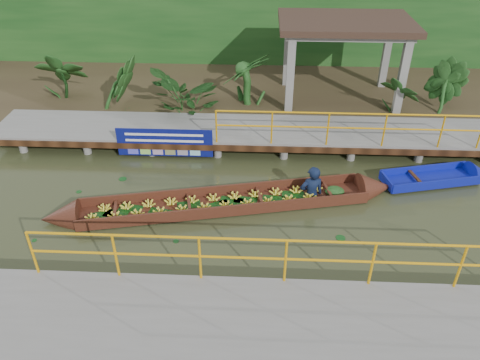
{
  "coord_description": "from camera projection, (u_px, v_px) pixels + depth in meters",
  "views": [
    {
      "loc": [
        0.26,
        -9.52,
        7.17
      ],
      "look_at": [
        -0.22,
        0.5,
        0.6
      ],
      "focal_mm": 35.0,
      "sensor_mm": 36.0,
      "label": 1
    }
  ],
  "objects": [
    {
      "name": "ground",
      "position": [
        248.0,
        211.0,
        11.9
      ],
      "size": [
        80.0,
        80.0,
        0.0
      ],
      "primitive_type": "plane",
      "color": "#292F17",
      "rests_on": "ground"
    },
    {
      "name": "near_dock",
      "position": [
        297.0,
        343.0,
        8.18
      ],
      "size": [
        18.0,
        2.4,
        1.73
      ],
      "color": "slate",
      "rests_on": "ground"
    },
    {
      "name": "pavilion",
      "position": [
        345.0,
        31.0,
        15.5
      ],
      "size": [
        4.4,
        3.0,
        3.0
      ],
      "color": "slate",
      "rests_on": "ground"
    },
    {
      "name": "far_dock",
      "position": [
        252.0,
        132.0,
        14.5
      ],
      "size": [
        16.0,
        2.06,
        1.66
      ],
      "color": "slate",
      "rests_on": "ground"
    },
    {
      "name": "tropical_plants",
      "position": [
        240.0,
        88.0,
        15.71
      ],
      "size": [
        14.12,
        1.12,
        1.39
      ],
      "color": "#133D14",
      "rests_on": "ground"
    },
    {
      "name": "blue_banner",
      "position": [
        165.0,
        142.0,
        13.76
      ],
      "size": [
        2.84,
        0.04,
        0.89
      ],
      "color": "navy",
      "rests_on": "ground"
    },
    {
      "name": "land_strip",
      "position": [
        254.0,
        89.0,
        18.04
      ],
      "size": [
        30.0,
        8.0,
        0.45
      ],
      "primitive_type": "cube",
      "color": "#37291B",
      "rests_on": "ground"
    },
    {
      "name": "vendor_boat",
      "position": [
        240.0,
        197.0,
        11.96
      ],
      "size": [
        9.05,
        2.75,
        2.15
      ],
      "rotation": [
        0.0,
        0.0,
        0.21
      ],
      "color": "#3B1D10",
      "rests_on": "ground"
    },
    {
      "name": "moored_blue_boat",
      "position": [
        454.0,
        176.0,
        13.02
      ],
      "size": [
        3.14,
        1.45,
        0.73
      ],
      "rotation": [
        0.0,
        0.0,
        0.23
      ],
      "color": "#0D1796",
      "rests_on": "ground"
    },
    {
      "name": "foliage_backdrop",
      "position": [
        256.0,
        25.0,
        19.16
      ],
      "size": [
        30.0,
        0.8,
        4.0
      ],
      "primitive_type": "cube",
      "color": "#133D14",
      "rests_on": "ground"
    }
  ]
}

